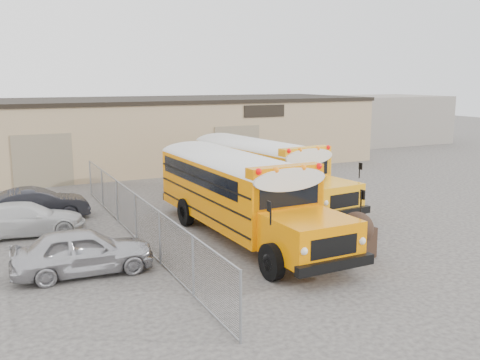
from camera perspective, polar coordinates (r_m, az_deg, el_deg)
name	(u,v)px	position (r m, az deg, el deg)	size (l,w,h in m)	color
ground	(313,240)	(20.52, 7.84, -6.38)	(120.00, 120.00, 0.00)	#373433
warehouse	(155,131)	(38.04, -9.08, 5.15)	(30.20, 10.20, 4.67)	tan
chainlink_fence	(136,217)	(20.53, -11.06, -3.86)	(0.07, 18.07, 1.81)	gray
distant_building_right	(384,119)	(53.47, 15.10, 6.32)	(10.00, 8.00, 4.40)	gray
school_bus_left	(176,163)	(26.59, -6.82, 1.76)	(3.15, 11.23, 3.26)	orange
school_bus_right	(202,151)	(31.60, -4.12, 3.08)	(3.78, 10.85, 3.11)	#FFA610
tarp_bundle	(357,234)	(18.70, 12.32, -5.66)	(1.20, 1.16, 1.58)	black
car_silver	(83,251)	(17.47, -16.39, -7.28)	(1.74, 4.31, 1.47)	#B3B3B8
car_white	(26,219)	(22.43, -21.84, -3.88)	(1.79, 4.41, 1.28)	silver
car_dark	(37,204)	(24.54, -20.84, -2.46)	(1.48, 4.25, 1.40)	black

